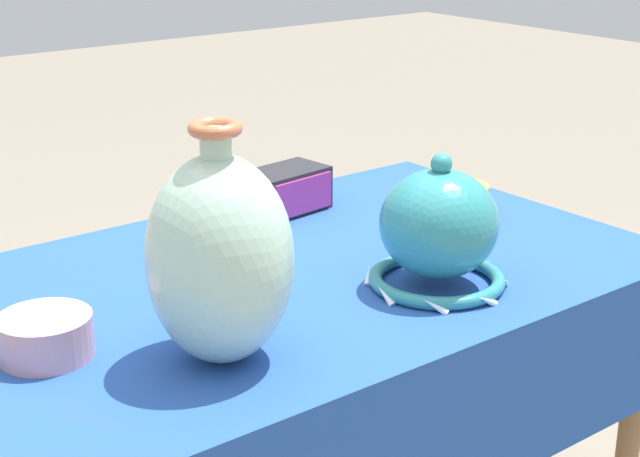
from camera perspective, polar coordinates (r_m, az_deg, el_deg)
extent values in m
cylinder|color=olive|center=(2.00, 17.43, -12.45)|extent=(0.04, 0.04, 0.76)
cylinder|color=olive|center=(2.36, 4.73, -6.36)|extent=(0.04, 0.04, 0.76)
cube|color=olive|center=(1.66, -1.44, -3.03)|extent=(1.19, 0.74, 0.03)
cube|color=#234C9E|center=(1.65, -1.45, -2.46)|extent=(1.21, 0.76, 0.01)
cube|color=#234C9E|center=(1.45, 7.79, -11.60)|extent=(1.21, 0.01, 0.26)
ellipsoid|color=#A8CCB7|center=(1.30, -5.84, -1.82)|extent=(0.20, 0.20, 0.29)
cylinder|color=#A8CCB7|center=(1.25, -6.09, 4.93)|extent=(0.04, 0.04, 0.04)
torus|color=#BC6642|center=(1.25, -6.12, 5.81)|extent=(0.07, 0.07, 0.02)
torus|color=teal|center=(1.59, 6.79, -2.92)|extent=(0.22, 0.22, 0.02)
ellipsoid|color=teal|center=(1.56, 6.93, 0.29)|extent=(0.19, 0.19, 0.18)
sphere|color=teal|center=(1.53, 7.08, 3.75)|extent=(0.03, 0.03, 0.03)
cone|color=white|center=(1.67, 9.51, -2.02)|extent=(0.01, 0.04, 0.03)
cone|color=white|center=(1.70, 6.85, -1.51)|extent=(0.04, 0.04, 0.03)
cone|color=white|center=(1.67, 4.15, -1.79)|extent=(0.04, 0.01, 0.03)
cone|color=white|center=(1.60, 2.83, -2.75)|extent=(0.04, 0.04, 0.03)
cone|color=white|center=(1.52, 3.81, -3.91)|extent=(0.01, 0.04, 0.03)
cone|color=white|center=(1.49, 6.73, -4.53)|extent=(0.04, 0.04, 0.03)
cone|color=white|center=(1.52, 9.69, -4.16)|extent=(0.04, 0.01, 0.03)
cone|color=white|center=(1.60, 10.75, -3.09)|extent=(0.04, 0.04, 0.03)
cube|color=#232328|center=(1.93, -2.04, 2.25)|extent=(0.18, 0.12, 0.08)
cube|color=#B23384|center=(1.89, -0.95, 1.91)|extent=(0.14, 0.02, 0.07)
cylinder|color=gold|center=(1.91, 8.15, 1.56)|extent=(0.11, 0.11, 0.07)
cylinder|color=#D19399|center=(1.40, -15.68, -6.06)|extent=(0.13, 0.13, 0.06)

